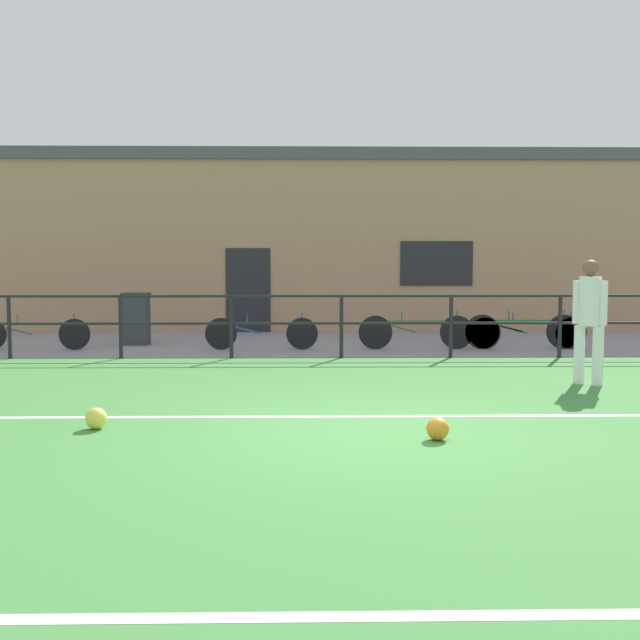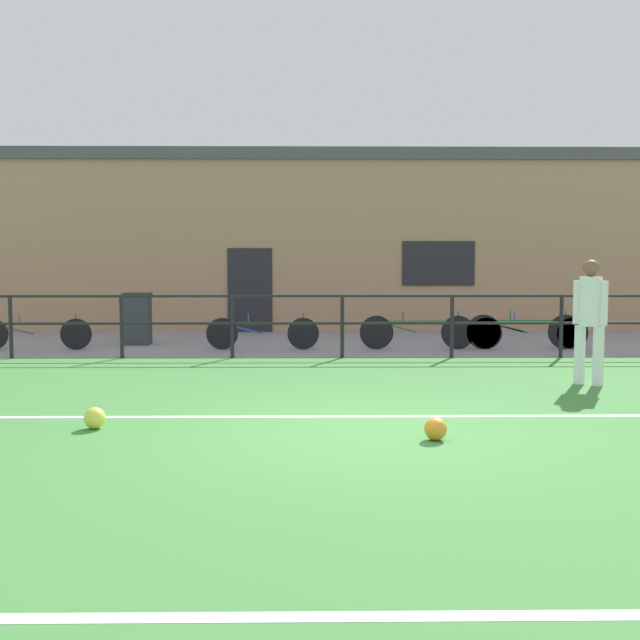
{
  "view_description": "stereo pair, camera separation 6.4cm",
  "coord_description": "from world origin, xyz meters",
  "views": [
    {
      "loc": [
        -0.63,
        -7.44,
        1.71
      ],
      "look_at": [
        -0.44,
        3.47,
        0.89
      ],
      "focal_mm": 41.73,
      "sensor_mm": 36.0,
      "label": 1
    },
    {
      "loc": [
        -0.57,
        -7.45,
        1.71
      ],
      "look_at": [
        -0.44,
        3.47,
        0.89
      ],
      "focal_mm": 41.73,
      "sensor_mm": 36.0,
      "label": 2
    }
  ],
  "objects": [
    {
      "name": "soccer_ball_spare",
      "position": [
        0.64,
        -0.35,
        0.11
      ],
      "size": [
        0.22,
        0.22,
        0.22
      ],
      "primitive_type": "sphere",
      "color": "orange",
      "rests_on": "ground"
    },
    {
      "name": "pavement_strip",
      "position": [
        0.0,
        8.5,
        0.01
      ],
      "size": [
        48.0,
        5.0,
        0.02
      ],
      "primitive_type": "cube",
      "color": "gray",
      "rests_on": "ground"
    },
    {
      "name": "bicycle_parked_4",
      "position": [
        -6.03,
        7.2,
        0.34
      ],
      "size": [
        2.25,
        0.04,
        0.72
      ],
      "color": "black",
      "rests_on": "pavement_strip"
    },
    {
      "name": "clubhouse_facade",
      "position": [
        0.0,
        12.2,
        2.29
      ],
      "size": [
        28.0,
        2.56,
        4.57
      ],
      "color": "tan",
      "rests_on": "ground"
    },
    {
      "name": "ground",
      "position": [
        0.0,
        0.0,
        -0.02
      ],
      "size": [
        60.0,
        44.0,
        0.04
      ],
      "primitive_type": "cube",
      "color": "#42843D"
    },
    {
      "name": "player_striker",
      "position": [
        3.37,
        2.95,
        1.0
      ],
      "size": [
        0.4,
        0.35,
        1.77
      ],
      "rotation": [
        0.0,
        0.0,
        2.45
      ],
      "color": "white",
      "rests_on": "ground"
    },
    {
      "name": "field_line_hash",
      "position": [
        0.0,
        -3.96,
        0.0
      ],
      "size": [
        36.0,
        0.11,
        0.0
      ],
      "primitive_type": "cube",
      "color": "white",
      "rests_on": "ground"
    },
    {
      "name": "trash_bin_0",
      "position": [
        -4.21,
        8.14,
        0.57
      ],
      "size": [
        0.54,
        0.46,
        1.09
      ],
      "color": "#33383D",
      "rests_on": "pavement_strip"
    },
    {
      "name": "soccer_ball_match",
      "position": [
        -2.82,
        0.2,
        0.11
      ],
      "size": [
        0.22,
        0.22,
        0.22
      ],
      "primitive_type": "sphere",
      "color": "#E5E04C",
      "rests_on": "ground"
    },
    {
      "name": "field_line_touchline",
      "position": [
        0.0,
        0.78,
        0.0
      ],
      "size": [
        36.0,
        0.11,
        0.0
      ],
      "primitive_type": "cube",
      "color": "white",
      "rests_on": "ground"
    },
    {
      "name": "perimeter_fence",
      "position": [
        0.0,
        6.0,
        0.75
      ],
      "size": [
        36.07,
        0.07,
        1.15
      ],
      "color": "black",
      "rests_on": "ground"
    },
    {
      "name": "bicycle_parked_3",
      "position": [
        3.77,
        7.2,
        0.35
      ],
      "size": [
        2.35,
        0.04,
        0.73
      ],
      "color": "black",
      "rests_on": "pavement_strip"
    },
    {
      "name": "bicycle_parked_1",
      "position": [
        3.67,
        7.2,
        0.38
      ],
      "size": [
        2.32,
        0.04,
        0.78
      ],
      "color": "black",
      "rests_on": "pavement_strip"
    },
    {
      "name": "bicycle_parked_2",
      "position": [
        -1.53,
        7.2,
        0.35
      ],
      "size": [
        2.23,
        0.04,
        0.73
      ],
      "color": "black",
      "rests_on": "pavement_strip"
    },
    {
      "name": "bicycle_parked_0",
      "position": [
        1.54,
        7.2,
        0.37
      ],
      "size": [
        2.29,
        0.04,
        0.76
      ],
      "color": "black",
      "rests_on": "pavement_strip"
    }
  ]
}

